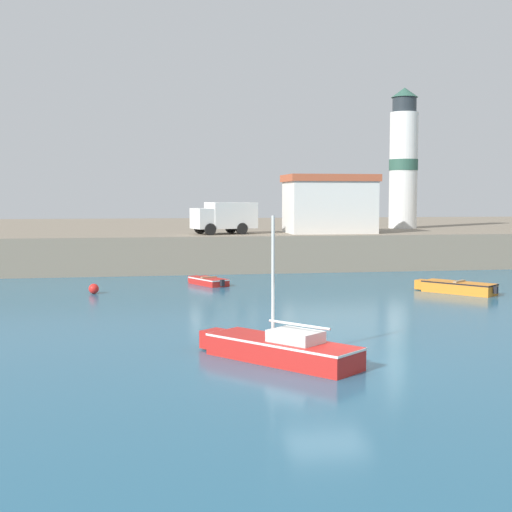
{
  "coord_description": "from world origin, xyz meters",
  "views": [
    {
      "loc": [
        -5.62,
        -20.6,
        5.1
      ],
      "look_at": [
        0.48,
        15.89,
        2.0
      ],
      "focal_mm": 50.0,
      "sensor_mm": 36.0,
      "label": 1
    }
  ],
  "objects_px": {
    "sailboat_red_0": "(280,348)",
    "mooring_buoy": "(94,289)",
    "dinghy_red_2": "(208,281)",
    "truck_on_quay": "(224,217)",
    "dinghy_orange_4": "(457,287)",
    "harbor_shed_near_wharf": "(329,204)",
    "lighthouse": "(404,161)"
  },
  "relations": [
    {
      "from": "sailboat_red_0",
      "to": "mooring_buoy",
      "type": "distance_m",
      "value": 17.98
    },
    {
      "from": "dinghy_red_2",
      "to": "truck_on_quay",
      "type": "height_order",
      "value": "truck_on_quay"
    },
    {
      "from": "dinghy_orange_4",
      "to": "harbor_shed_near_wharf",
      "type": "relative_size",
      "value": 0.63
    },
    {
      "from": "mooring_buoy",
      "to": "lighthouse",
      "type": "relative_size",
      "value": 0.05
    },
    {
      "from": "truck_on_quay",
      "to": "dinghy_red_2",
      "type": "bearing_deg",
      "value": -103.4
    },
    {
      "from": "lighthouse",
      "to": "harbor_shed_near_wharf",
      "type": "distance_m",
      "value": 10.79
    },
    {
      "from": "dinghy_orange_4",
      "to": "truck_on_quay",
      "type": "xyz_separation_m",
      "value": [
        -10.65,
        14.14,
        3.38
      ]
    },
    {
      "from": "mooring_buoy",
      "to": "dinghy_orange_4",
      "type": "bearing_deg",
      "value": -8.67
    },
    {
      "from": "sailboat_red_0",
      "to": "mooring_buoy",
      "type": "height_order",
      "value": "sailboat_red_0"
    },
    {
      "from": "harbor_shed_near_wharf",
      "to": "truck_on_quay",
      "type": "distance_m",
      "value": 7.68
    },
    {
      "from": "dinghy_red_2",
      "to": "dinghy_orange_4",
      "type": "bearing_deg",
      "value": -24.54
    },
    {
      "from": "dinghy_red_2",
      "to": "harbor_shed_near_wharf",
      "type": "distance_m",
      "value": 13.67
    },
    {
      "from": "dinghy_red_2",
      "to": "dinghy_orange_4",
      "type": "relative_size",
      "value": 0.81
    },
    {
      "from": "lighthouse",
      "to": "truck_on_quay",
      "type": "height_order",
      "value": "lighthouse"
    },
    {
      "from": "sailboat_red_0",
      "to": "dinghy_red_2",
      "type": "relative_size",
      "value": 1.62
    },
    {
      "from": "sailboat_red_0",
      "to": "truck_on_quay",
      "type": "xyz_separation_m",
      "value": [
        1.69,
        27.98,
        3.27
      ]
    },
    {
      "from": "lighthouse",
      "to": "truck_on_quay",
      "type": "relative_size",
      "value": 2.44
    },
    {
      "from": "sailboat_red_0",
      "to": "harbor_shed_near_wharf",
      "type": "bearing_deg",
      "value": 71.79
    },
    {
      "from": "sailboat_red_0",
      "to": "dinghy_orange_4",
      "type": "height_order",
      "value": "sailboat_red_0"
    },
    {
      "from": "mooring_buoy",
      "to": "harbor_shed_near_wharf",
      "type": "xyz_separation_m",
      "value": [
        15.91,
        11.57,
        4.32
      ]
    },
    {
      "from": "mooring_buoy",
      "to": "dinghy_red_2",
      "type": "bearing_deg",
      "value": 24.63
    },
    {
      "from": "dinghy_orange_4",
      "to": "lighthouse",
      "type": "xyz_separation_m",
      "value": [
        4.97,
        20.85,
        7.68
      ]
    },
    {
      "from": "sailboat_red_0",
      "to": "lighthouse",
      "type": "distance_m",
      "value": 39.5
    },
    {
      "from": "dinghy_orange_4",
      "to": "dinghy_red_2",
      "type": "bearing_deg",
      "value": 155.46
    },
    {
      "from": "sailboat_red_0",
      "to": "harbor_shed_near_wharf",
      "type": "distance_m",
      "value": 30.08
    },
    {
      "from": "dinghy_orange_4",
      "to": "lighthouse",
      "type": "relative_size",
      "value": 0.35
    },
    {
      "from": "dinghy_red_2",
      "to": "harbor_shed_near_wharf",
      "type": "height_order",
      "value": "harbor_shed_near_wharf"
    },
    {
      "from": "lighthouse",
      "to": "truck_on_quay",
      "type": "distance_m",
      "value": 17.53
    },
    {
      "from": "dinghy_orange_4",
      "to": "harbor_shed_near_wharf",
      "type": "bearing_deg",
      "value": 101.85
    },
    {
      "from": "dinghy_orange_4",
      "to": "harbor_shed_near_wharf",
      "type": "xyz_separation_m",
      "value": [
        -3.03,
        14.46,
        4.26
      ]
    },
    {
      "from": "dinghy_orange_4",
      "to": "truck_on_quay",
      "type": "height_order",
      "value": "truck_on_quay"
    },
    {
      "from": "dinghy_orange_4",
      "to": "sailboat_red_0",
      "type": "bearing_deg",
      "value": -131.73
    }
  ]
}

